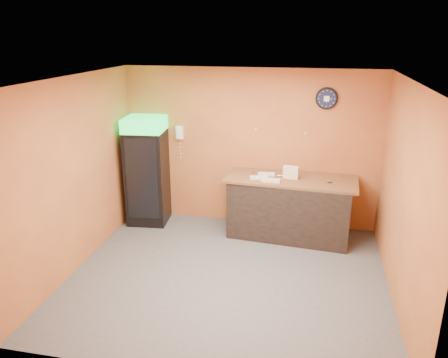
# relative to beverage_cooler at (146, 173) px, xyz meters

# --- Properties ---
(floor) EXTENTS (4.50, 4.50, 0.00)m
(floor) POSITION_rel_beverage_cooler_xyz_m (1.82, -1.61, -0.95)
(floor) COLOR #47474C
(floor) RESTS_ON ground
(back_wall) EXTENTS (4.50, 0.02, 2.80)m
(back_wall) POSITION_rel_beverage_cooler_xyz_m (1.82, 0.39, 0.45)
(back_wall) COLOR #BA6E34
(back_wall) RESTS_ON floor
(left_wall) EXTENTS (0.02, 4.00, 2.80)m
(left_wall) POSITION_rel_beverage_cooler_xyz_m (-0.43, -1.61, 0.45)
(left_wall) COLOR #BA6E34
(left_wall) RESTS_ON floor
(right_wall) EXTENTS (0.02, 4.00, 2.80)m
(right_wall) POSITION_rel_beverage_cooler_xyz_m (4.07, -1.61, 0.45)
(right_wall) COLOR #BA6E34
(right_wall) RESTS_ON floor
(ceiling) EXTENTS (4.50, 4.00, 0.02)m
(ceiling) POSITION_rel_beverage_cooler_xyz_m (1.82, -1.61, 1.85)
(ceiling) COLOR white
(ceiling) RESTS_ON back_wall
(beverage_cooler) EXTENTS (0.75, 0.75, 1.95)m
(beverage_cooler) POSITION_rel_beverage_cooler_xyz_m (0.00, 0.00, 0.00)
(beverage_cooler) COLOR black
(beverage_cooler) RESTS_ON floor
(prep_counter) EXTENTS (2.08, 1.07, 1.00)m
(prep_counter) POSITION_rel_beverage_cooler_xyz_m (2.59, -0.05, -0.45)
(prep_counter) COLOR black
(prep_counter) RESTS_ON floor
(wall_clock) EXTENTS (0.36, 0.06, 0.36)m
(wall_clock) POSITION_rel_beverage_cooler_xyz_m (3.08, 0.36, 1.37)
(wall_clock) COLOR black
(wall_clock) RESTS_ON back_wall
(wall_phone) EXTENTS (0.13, 0.11, 0.23)m
(wall_phone) POSITION_rel_beverage_cooler_xyz_m (0.54, 0.34, 0.68)
(wall_phone) COLOR white
(wall_phone) RESTS_ON back_wall
(butcher_paper) EXTENTS (2.22, 1.03, 0.04)m
(butcher_paper) POSITION_rel_beverage_cooler_xyz_m (2.59, -0.05, 0.07)
(butcher_paper) COLOR brown
(butcher_paper) RESTS_ON prep_counter
(sub_roll_stack) EXTENTS (0.26, 0.13, 0.21)m
(sub_roll_stack) POSITION_rel_beverage_cooler_xyz_m (2.58, -0.07, 0.19)
(sub_roll_stack) COLOR beige
(sub_roll_stack) RESTS_ON butcher_paper
(wrapped_sandwich_left) EXTENTS (0.31, 0.19, 0.04)m
(wrapped_sandwich_left) POSITION_rel_beverage_cooler_xyz_m (2.06, -0.19, 0.11)
(wrapped_sandwich_left) COLOR beige
(wrapped_sandwich_left) RESTS_ON butcher_paper
(wrapped_sandwich_mid) EXTENTS (0.31, 0.13, 0.04)m
(wrapped_sandwich_mid) POSITION_rel_beverage_cooler_xyz_m (2.27, -0.30, 0.11)
(wrapped_sandwich_mid) COLOR beige
(wrapped_sandwich_mid) RESTS_ON butcher_paper
(wrapped_sandwich_right) EXTENTS (0.30, 0.16, 0.04)m
(wrapped_sandwich_right) POSITION_rel_beverage_cooler_xyz_m (2.17, 0.01, 0.11)
(wrapped_sandwich_right) COLOR beige
(wrapped_sandwich_right) RESTS_ON butcher_paper
(kitchen_tool) EXTENTS (0.06, 0.06, 0.06)m
(kitchen_tool) POSITION_rel_beverage_cooler_xyz_m (2.50, 0.02, 0.12)
(kitchen_tool) COLOR silver
(kitchen_tool) RESTS_ON butcher_paper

